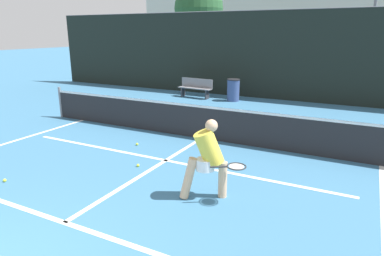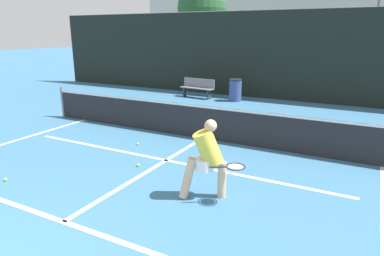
{
  "view_description": "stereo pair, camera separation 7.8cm",
  "coord_description": "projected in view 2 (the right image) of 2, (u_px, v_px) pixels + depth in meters",
  "views": [
    {
      "loc": [
        4.01,
        -1.21,
        2.92
      ],
      "look_at": [
        0.8,
        4.99,
        0.95
      ],
      "focal_mm": 32.0,
      "sensor_mm": 36.0,
      "label": 1
    },
    {
      "loc": [
        4.07,
        -1.17,
        2.92
      ],
      "look_at": [
        0.8,
        4.99,
        0.95
      ],
      "focal_mm": 32.0,
      "sensor_mm": 36.0,
      "label": 2
    }
  ],
  "objects": [
    {
      "name": "net",
      "position": [
        203.0,
        121.0,
        9.56
      ],
      "size": [
        11.09,
        0.09,
        1.07
      ],
      "color": "slate",
      "rests_on": "ground"
    },
    {
      "name": "fence_back",
      "position": [
        272.0,
        56.0,
        14.95
      ],
      "size": [
        24.0,
        0.06,
        3.83
      ],
      "color": "black",
      "rests_on": "ground"
    },
    {
      "name": "parked_car",
      "position": [
        264.0,
        75.0,
        18.95
      ],
      "size": [
        1.68,
        4.07,
        1.44
      ],
      "color": "maroon",
      "rests_on": "ground"
    },
    {
      "name": "court_sideline_right",
      "position": [
        384.0,
        219.0,
        5.53
      ],
      "size": [
        0.1,
        6.0,
        0.01
      ],
      "primitive_type": "cube",
      "color": "white",
      "rests_on": "ground"
    },
    {
      "name": "building_far",
      "position": [
        328.0,
        29.0,
        29.97
      ],
      "size": [
        36.0,
        2.4,
        6.29
      ],
      "primitive_type": "cube",
      "color": "beige",
      "rests_on": "ground"
    },
    {
      "name": "court_sideline_left",
      "position": [
        19.0,
        139.0,
        9.6
      ],
      "size": [
        0.1,
        6.0,
        0.01
      ],
      "primitive_type": "cube",
      "color": "white",
      "rests_on": "ground"
    },
    {
      "name": "tree_west",
      "position": [
        202.0,
        9.0,
        25.21
      ],
      "size": [
        3.62,
        3.62,
        6.36
      ],
      "color": "brown",
      "rests_on": "ground"
    },
    {
      "name": "tennis_ball_scattered_2",
      "position": [
        138.0,
        144.0,
        9.12
      ],
      "size": [
        0.07,
        0.07,
        0.07
      ],
      "primitive_type": "sphere",
      "color": "#D1E033",
      "rests_on": "ground"
    },
    {
      "name": "court_service_line",
      "position": [
        166.0,
        160.0,
        8.05
      ],
      "size": [
        8.25,
        0.1,
        0.01
      ],
      "primitive_type": "cube",
      "color": "white",
      "rests_on": "ground"
    },
    {
      "name": "courtside_bench",
      "position": [
        198.0,
        87.0,
        15.6
      ],
      "size": [
        1.65,
        0.53,
        0.86
      ],
      "rotation": [
        0.0,
        0.0,
        -0.09
      ],
      "color": "slate",
      "rests_on": "ground"
    },
    {
      "name": "tennis_ball_scattered_3",
      "position": [
        5.0,
        179.0,
        6.93
      ],
      "size": [
        0.07,
        0.07,
        0.07
      ],
      "primitive_type": "sphere",
      "color": "#D1E033",
      "rests_on": "ground"
    },
    {
      "name": "court_baseline_near",
      "position": [
        63.0,
        222.0,
        5.44
      ],
      "size": [
        11.0,
        0.1,
        0.01
      ],
      "primitive_type": "cube",
      "color": "white",
      "rests_on": "ground"
    },
    {
      "name": "court_center_mark",
      "position": [
        153.0,
        168.0,
        7.57
      ],
      "size": [
        0.1,
        5.0,
        0.01
      ],
      "primitive_type": "cube",
      "color": "white",
      "rests_on": "ground"
    },
    {
      "name": "player_practicing",
      "position": [
        207.0,
        157.0,
        6.04
      ],
      "size": [
        1.24,
        0.59,
        1.47
      ],
      "rotation": [
        0.0,
        0.0,
        0.55
      ],
      "color": "#DBAD84",
      "rests_on": "ground"
    },
    {
      "name": "trash_bin",
      "position": [
        235.0,
        90.0,
        14.81
      ],
      "size": [
        0.56,
        0.56,
        0.95
      ],
      "color": "#384C7F",
      "rests_on": "ground"
    },
    {
      "name": "tennis_ball_scattered_1",
      "position": [
        138.0,
        165.0,
        7.67
      ],
      "size": [
        0.07,
        0.07,
        0.07
      ],
      "primitive_type": "sphere",
      "color": "#D1E033",
      "rests_on": "ground"
    }
  ]
}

